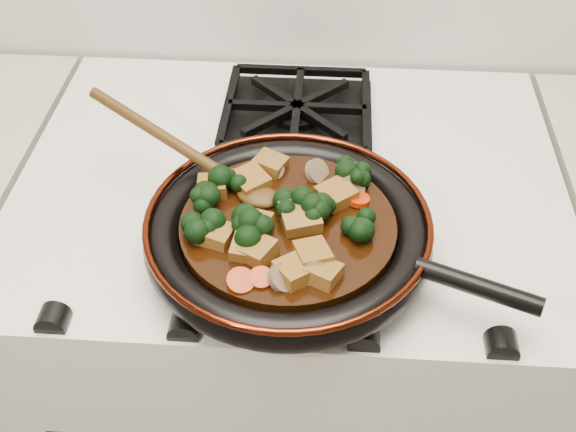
{
  "coord_description": "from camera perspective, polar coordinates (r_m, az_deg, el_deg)",
  "views": [
    {
      "loc": [
        0.05,
        0.91,
        1.54
      ],
      "look_at": [
        0.01,
        1.53,
        0.97
      ],
      "focal_mm": 45.0,
      "sensor_mm": 36.0,
      "label": 1
    }
  ],
  "objects": [
    {
      "name": "broccoli_floret_3",
      "position": [
        0.91,
        5.0,
        3.15
      ],
      "size": [
        0.07,
        0.06,
        0.06
      ],
      "primitive_type": null,
      "rotation": [
        -0.13,
        0.01,
        1.66
      ],
      "color": "black",
      "rests_on": "braising_sauce"
    },
    {
      "name": "carrot_coin_1",
      "position": [
        0.85,
        -6.0,
        -0.64
      ],
      "size": [
        0.03,
        0.03,
        0.02
      ],
      "primitive_type": "cylinder",
      "rotation": [
        0.33,
        -0.11,
        0.0
      ],
      "color": "red",
      "rests_on": "braising_sauce"
    },
    {
      "name": "carrot_coin_0",
      "position": [
        0.88,
        5.58,
        1.31
      ],
      "size": [
        0.03,
        0.03,
        0.01
      ],
      "primitive_type": "cylinder",
      "rotation": [
        -0.09,
        0.08,
        0.0
      ],
      "color": "red",
      "rests_on": "braising_sauce"
    },
    {
      "name": "burner_grate_front",
      "position": [
        0.9,
        -0.38,
        -1.87
      ],
      "size": [
        0.23,
        0.23,
        0.03
      ],
      "primitive_type": null,
      "color": "black",
      "rests_on": "stove"
    },
    {
      "name": "tofu_cube_0",
      "position": [
        0.81,
        -2.55,
        -2.72
      ],
      "size": [
        0.05,
        0.05,
        0.03
      ],
      "primitive_type": "cube",
      "rotation": [
        -0.05,
        0.06,
        2.61
      ],
      "color": "brown",
      "rests_on": "braising_sauce"
    },
    {
      "name": "tofu_cube_4",
      "position": [
        0.88,
        3.83,
        1.64
      ],
      "size": [
        0.06,
        0.06,
        0.02
      ],
      "primitive_type": "cube",
      "rotation": [
        -0.03,
        -0.03,
        2.25
      ],
      "color": "brown",
      "rests_on": "braising_sauce"
    },
    {
      "name": "skillet",
      "position": [
        0.86,
        0.13,
        -1.31
      ],
      "size": [
        0.45,
        0.35,
        0.05
      ],
      "rotation": [
        0.0,
        0.0,
        -0.38
      ],
      "color": "black",
      "rests_on": "burner_grate_front"
    },
    {
      "name": "tofu_cube_8",
      "position": [
        0.93,
        -1.43,
        4.07
      ],
      "size": [
        0.05,
        0.05,
        0.03
      ],
      "primitive_type": "cube",
      "rotation": [
        0.11,
        0.09,
        1.2
      ],
      "color": "brown",
      "rests_on": "braising_sauce"
    },
    {
      "name": "mushroom_slice_0",
      "position": [
        0.92,
        2.33,
        3.49
      ],
      "size": [
        0.04,
        0.04,
        0.03
      ],
      "primitive_type": "cylinder",
      "rotation": [
        0.85,
        0.0,
        1.08
      ],
      "color": "brown",
      "rests_on": "braising_sauce"
    },
    {
      "name": "wooden_spoon",
      "position": [
        0.91,
        -6.46,
        4.14
      ],
      "size": [
        0.16,
        0.1,
        0.26
      ],
      "rotation": [
        0.0,
        0.0,
        2.66
      ],
      "color": "#452A0E",
      "rests_on": "braising_sauce"
    },
    {
      "name": "stove",
      "position": [
        1.34,
        0.17,
        -11.87
      ],
      "size": [
        0.76,
        0.6,
        0.9
      ],
      "primitive_type": "cube",
      "color": "white",
      "rests_on": "ground"
    },
    {
      "name": "carrot_coin_3",
      "position": [
        0.91,
        -4.48,
        3.06
      ],
      "size": [
        0.03,
        0.03,
        0.01
      ],
      "primitive_type": "cylinder",
      "rotation": [
        -0.13,
        -0.08,
        0.0
      ],
      "color": "red",
      "rests_on": "braising_sauce"
    },
    {
      "name": "broccoli_floret_5",
      "position": [
        0.82,
        -3.95,
        -1.4
      ],
      "size": [
        0.08,
        0.08,
        0.08
      ],
      "primitive_type": null,
      "rotation": [
        -0.16,
        0.21,
        0.29
      ],
      "color": "black",
      "rests_on": "braising_sauce"
    },
    {
      "name": "tofu_cube_1",
      "position": [
        0.79,
        2.75,
        -4.54
      ],
      "size": [
        0.05,
        0.05,
        0.02
      ],
      "primitive_type": "cube",
      "rotation": [
        0.12,
        0.01,
        2.67
      ],
      "color": "brown",
      "rests_on": "braising_sauce"
    },
    {
      "name": "broccoli_floret_0",
      "position": [
        0.84,
        5.87,
        -0.94
      ],
      "size": [
        0.07,
        0.07,
        0.06
      ],
      "primitive_type": null,
      "rotation": [
        -0.1,
        0.06,
        1.71
      ],
      "color": "black",
      "rests_on": "braising_sauce"
    },
    {
      "name": "braising_sauce",
      "position": [
        0.86,
        0.0,
        -1.03
      ],
      "size": [
        0.26,
        0.26,
        0.02
      ],
      "primitive_type": "cylinder",
      "color": "black",
      "rests_on": "skillet"
    },
    {
      "name": "broccoli_floret_1",
      "position": [
        0.87,
        -6.52,
        1.31
      ],
      "size": [
        0.08,
        0.08,
        0.06
      ],
      "primitive_type": null,
      "rotation": [
        0.05,
        0.05,
        0.83
      ],
      "color": "black",
      "rests_on": "braising_sauce"
    },
    {
      "name": "mushroom_slice_2",
      "position": [
        0.79,
        2.08,
        -4.66
      ],
      "size": [
        0.04,
        0.03,
        0.03
      ],
      "primitive_type": "cylinder",
      "rotation": [
        0.97,
        0.0,
        0.25
      ],
      "color": "brown",
      "rests_on": "braising_sauce"
    },
    {
      "name": "broccoli_floret_8",
      "position": [
        0.84,
        -6.74,
        -0.89
      ],
      "size": [
        0.08,
        0.08,
        0.07
      ],
      "primitive_type": null,
      "rotation": [
        -0.24,
        0.15,
        2.97
      ],
      "color": "black",
      "rests_on": "braising_sauce"
    },
    {
      "name": "tofu_cube_10",
      "position": [
        0.81,
        -3.24,
        -2.57
      ],
      "size": [
        0.04,
        0.04,
        0.02
      ],
      "primitive_type": "cube",
      "rotation": [
        0.05,
        -0.09,
        1.45
      ],
      "color": "brown",
      "rests_on": "braising_sauce"
    },
    {
      "name": "burner_grate_back",
      "position": [
        1.11,
        0.72,
        8.25
      ],
      "size": [
        0.23,
        0.23,
        0.03
      ],
      "primitive_type": null,
      "color": "black",
      "rests_on": "stove"
    },
    {
      "name": "carrot_coin_2",
      "position": [
        0.78,
        -3.77,
        -5.14
      ],
      "size": [
        0.03,
        0.03,
        0.02
      ],
      "primitive_type": "cylinder",
      "rotation": [
        0.3,
        0.2,
        0.0
      ],
      "color": "red",
      "rests_on": "braising_sauce"
    },
    {
      "name": "mushroom_slice_1",
      "position": [
        0.92,
        -1.26,
        3.71
      ],
      "size": [
        0.03,
        0.03,
        0.03
      ],
      "primitive_type": "cylinder",
      "rotation": [
        0.76,
        0.0,
        0.19
      ],
      "color": "brown",
      "rests_on": "braising_sauce"
    },
    {
      "name": "broccoli_floret_7",
      "position": [
        0.84,
        -2.84,
        -0.65
      ],
      "size": [
        0.08,
        0.08,
        0.07
      ],
      "primitive_type": null,
      "rotation": [
        -0.07,
        0.2,
        0.24
      ],
      "color": "black",
      "rests_on": "braising_sauce"
    },
    {
      "name": "tofu_cube_11",
      "position": [
        0.85,
        0.99,
        -0.21
      ],
      "size": [
        0.06,
        0.06,
        0.03
      ],
      "primitive_type": "cube",
      "rotation": [
        0.12,
        -0.04,
        0.3
      ],
      "color": "brown",
      "rests_on": "braising_sauce"
    },
    {
      "name": "broccoli_floret_6",
      "position": [
        0.85,
        2.49,
        0.35
      ],
      "size": [
        0.07,
        0.08,
        0.07
      ],
      "primitive_type": null,
      "rotation": [
        -0.12,
        -0.19,
        1.84
      ],
      "color": "black",
      "rests_on": "braising_sauce"
    },
    {
      "name": "tofu_cube_3",
      "position": [
        0.9,
        -5.98,
        2.3
      ],
      "size": [
        0.04,
        0.04,
        0.02
      ],
      "primitive_type": "cube",
      "rotation": [
        -0.04,
        -0.08,
        0.1
      ],
      "color": "brown",
      "rests_on": "braising_sauce"
    },
    {
      "name": "tofu_cube_2",
      "position": [
        0.84,
        -2.52,
        -0.72
      ],
      "size": [
        0.04,
        0.04,
        0.02
      ],
      "primitive_type": "cube",
      "rotation": [
        -0.07,
        -0.02,
        1.23
      ],
      "color": "brown",
      "rests_on": "braising_sauce"
    },
    {
      "name": "tofu_cube_9",
      "position": [
        0.9,
        -2.97,
        2.68
      ],
      "size": [
        0.06,
        0.06,
        0.03
      ],
      "primitive_type": "cube",
      "rotation": [
        -0.07,
        -0.04,
        2.22
      ],
      "color": "brown",
      "rests_on": "braising_sauce"
    },
    {
      "name": "broccoli_floret_2",
      "position": [
        0.86,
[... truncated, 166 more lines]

